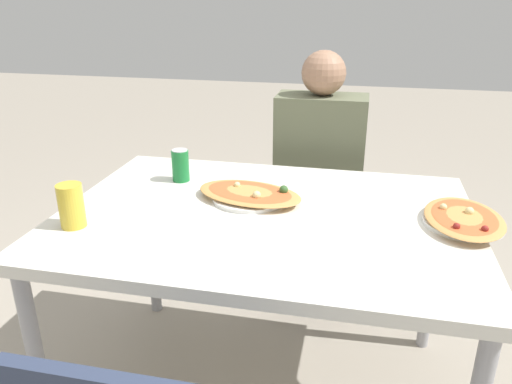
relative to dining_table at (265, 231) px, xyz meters
The scene contains 7 objects.
dining_table is the anchor object (origin of this frame).
chair_far_seated 0.85m from the dining_table, 82.25° to the left, with size 0.40×0.40×0.90m.
person_seated 0.72m from the dining_table, 81.03° to the left, with size 0.40×0.24×1.23m.
pizza_main 0.15m from the dining_table, 127.32° to the left, with size 0.43×0.32×0.06m.
soda_can 0.47m from the dining_table, 148.77° to the left, with size 0.07×0.07×0.12m.
drink_glass 0.63m from the dining_table, 158.36° to the right, with size 0.08×0.08×0.14m.
pizza_second 0.64m from the dining_table, ahead, with size 0.25×0.34×0.05m.
Camera 1 is at (0.29, -1.49, 1.47)m, focal length 35.00 mm.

